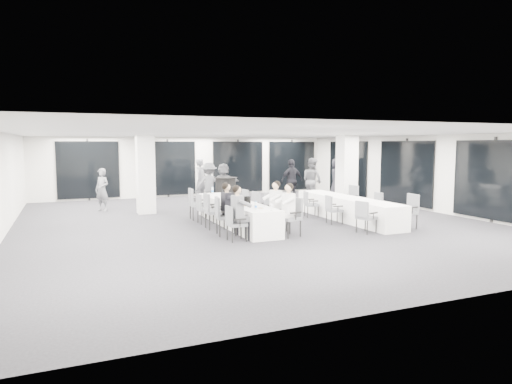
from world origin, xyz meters
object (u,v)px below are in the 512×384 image
(cocktail_table, at_px, (226,193))
(chair_side_left_mid, at_px, (332,208))
(chair_side_left_far, at_px, (309,202))
(chair_side_right_far, at_px, (350,198))
(chair_main_left_mid, at_px, (212,209))
(chair_main_right_near, at_px, (292,214))
(chair_main_left_fourth, at_px, (203,207))
(chair_main_left_second, at_px, (223,214))
(chair_side_left_near, at_px, (365,215))
(chair_side_right_near, at_px, (409,209))
(standing_guest_c, at_px, (209,182))
(standing_guest_a, at_px, (201,177))
(standing_guest_f, at_px, (223,181))
(banquet_table_side, at_px, (347,209))
(chair_main_left_near, at_px, (234,221))
(chair_main_right_second, at_px, (279,211))
(standing_guest_g, at_px, (102,187))
(chair_main_right_far, at_px, (242,201))
(ice_bucket_far, at_px, (225,194))
(banquet_table_main, at_px, (235,213))
(chair_main_left_far, at_px, (195,202))
(chair_main_right_mid, at_px, (265,207))
(ice_bucket_near, at_px, (247,201))
(standing_guest_d, at_px, (292,178))
(chair_side_right_mid, at_px, (375,204))
(chair_main_right_fourth, at_px, (252,204))
(standing_guest_h, at_px, (312,178))
(standing_guest_e, at_px, (337,175))

(cocktail_table, distance_m, chair_side_left_mid, 4.73)
(chair_side_left_far, xyz_separation_m, chair_side_right_far, (1.66, 0.02, 0.08))
(chair_main_left_mid, xyz_separation_m, chair_main_right_near, (1.68, -1.83, -0.00))
(chair_main_left_fourth, height_order, chair_side_right_far, chair_side_right_far)
(chair_main_left_second, relative_size, chair_side_left_near, 1.15)
(chair_side_right_near, bearing_deg, standing_guest_c, 33.20)
(standing_guest_a, relative_size, standing_guest_f, 1.11)
(banquet_table_side, xyz_separation_m, chair_main_left_near, (-4.53, -1.66, 0.14))
(chair_main_left_fourth, bearing_deg, chair_main_right_near, 30.91)
(chair_side_left_far, bearing_deg, chair_main_right_second, -34.70)
(chair_side_left_mid, bearing_deg, standing_guest_g, -124.60)
(chair_main_right_second, relative_size, chair_side_left_far, 1.14)
(banquet_table_side, xyz_separation_m, chair_main_right_far, (-2.87, 2.08, 0.15))
(chair_side_right_far, relative_size, ice_bucket_far, 4.10)
(banquet_table_main, relative_size, chair_main_left_far, 4.87)
(cocktail_table, relative_size, chair_main_right_far, 1.34)
(standing_guest_a, bearing_deg, standing_guest_f, -101.10)
(cocktail_table, distance_m, chair_main_left_mid, 4.01)
(chair_side_right_near, bearing_deg, standing_guest_g, 51.22)
(chair_main_left_mid, relative_size, chair_side_left_mid, 1.18)
(chair_main_right_mid, height_order, ice_bucket_near, ice_bucket_near)
(banquet_table_side, distance_m, chair_main_left_near, 4.83)
(cocktail_table, distance_m, chair_main_left_far, 2.49)
(standing_guest_c, bearing_deg, chair_main_right_near, 104.57)
(chair_main_left_mid, relative_size, chair_side_right_far, 1.02)
(standing_guest_f, bearing_deg, chair_side_right_far, 119.96)
(cocktail_table, bearing_deg, standing_guest_d, 17.52)
(cocktail_table, bearing_deg, standing_guest_a, 93.03)
(standing_guest_g, bearing_deg, chair_side_right_far, 20.36)
(chair_main_right_far, bearing_deg, chair_main_right_mid, 173.38)
(chair_main_right_second, relative_size, standing_guest_g, 0.56)
(chair_main_left_near, distance_m, chair_side_right_mid, 5.51)
(chair_main_left_near, bearing_deg, chair_main_right_fourth, 149.11)
(chair_main_left_fourth, bearing_deg, chair_main_right_far, 119.27)
(chair_main_left_near, height_order, chair_main_right_far, chair_main_right_far)
(banquet_table_main, height_order, chair_main_left_fourth, chair_main_left_fourth)
(standing_guest_c, height_order, standing_guest_g, standing_guest_c)
(standing_guest_a, xyz_separation_m, standing_guest_g, (-4.21, -1.49, -0.16))
(chair_main_right_near, bearing_deg, chair_side_right_near, -108.72)
(chair_main_right_second, xyz_separation_m, ice_bucket_far, (-0.83, 2.28, 0.30))
(chair_main_right_mid, relative_size, chair_side_left_near, 1.10)
(chair_main_right_mid, bearing_deg, chair_side_left_near, -146.76)
(chair_main_left_near, xyz_separation_m, chair_main_right_far, (1.66, 3.74, 0.00))
(standing_guest_c, bearing_deg, chair_main_left_far, 76.77)
(ice_bucket_near, relative_size, ice_bucket_far, 1.04)
(chair_main_right_far, relative_size, standing_guest_h, 0.42)
(chair_main_left_mid, bearing_deg, standing_guest_d, 134.08)
(chair_side_right_mid, distance_m, standing_guest_h, 4.70)
(standing_guest_g, xyz_separation_m, ice_bucket_far, (3.52, -3.75, -0.02))
(standing_guest_e, bearing_deg, chair_main_right_fourth, 138.30)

